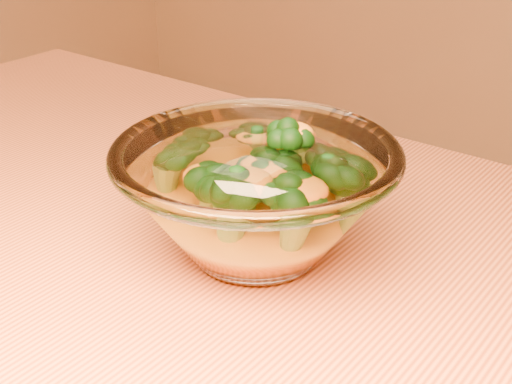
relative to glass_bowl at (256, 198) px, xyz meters
The scene contains 3 objects.
glass_bowl is the anchor object (origin of this frame).
cheese_sauce 0.02m from the glass_bowl, 90.00° to the right, with size 0.13×0.13×0.04m, color orange.
broccoli_heap 0.02m from the glass_bowl, 76.70° to the left, with size 0.16×0.14×0.07m.
Camera 1 is at (0.32, -0.29, 1.06)m, focal length 50.00 mm.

